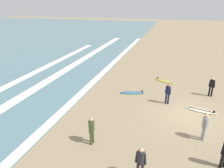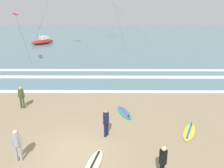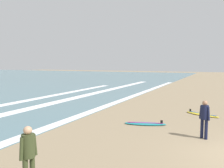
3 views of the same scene
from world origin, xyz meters
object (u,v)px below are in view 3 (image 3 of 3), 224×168
Objects in this scene: surfer_background_far at (28,152)px; surfboard_left_pile at (145,124)px; surfboard_foreground_flat at (202,114)px; surfer_left_near at (204,116)px.

surfer_background_far is 0.73× the size of surfboard_left_pile.
surfboard_left_pile is (7.18, -0.78, -0.91)m from surfer_background_far.
surfboard_left_pile is at bearing 145.44° from surfboard_foreground_flat.
surfer_background_far is at bearing 163.21° from surfboard_foreground_flat.
surfer_left_near is 3.22m from surfboard_left_pile.
surfer_background_far is at bearing 148.86° from surfer_left_near.
surfboard_left_pile is at bearing -6.21° from surfer_background_far.
surfboard_foreground_flat is (10.76, -3.25, -0.91)m from surfer_background_far.
surfer_left_near and surfer_background_far have the same top height.
surfboard_foreground_flat is at bearing -34.56° from surfboard_left_pile.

